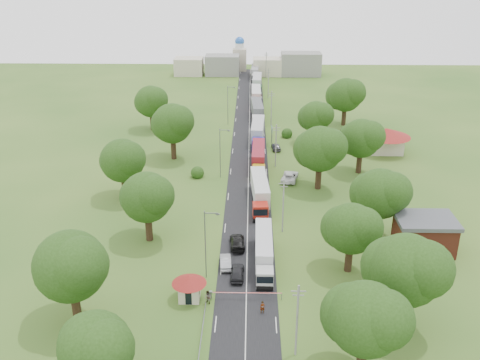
{
  "coord_description": "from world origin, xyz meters",
  "views": [
    {
      "loc": [
        0.41,
        -81.51,
        40.69
      ],
      "look_at": [
        -1.48,
        6.67,
        3.0
      ],
      "focal_mm": 40.0,
      "sensor_mm": 36.0,
      "label": 1
    }
  ],
  "objects_px": {
    "guard_booth": "(189,284)",
    "truck_0": "(264,250)",
    "car_lane_front": "(237,272)",
    "car_lane_mid": "(226,262)",
    "info_sign": "(272,132)",
    "pedestrian_near": "(262,308)",
    "boom_barrier": "(236,293)"
  },
  "relations": [
    {
      "from": "info_sign",
      "to": "car_lane_front",
      "type": "xyz_separation_m",
      "value": [
        -6.47,
        -55.0,
        -2.22
      ]
    },
    {
      "from": "info_sign",
      "to": "guard_booth",
      "type": "bearing_deg",
      "value": -101.68
    },
    {
      "from": "guard_booth",
      "to": "truck_0",
      "type": "height_order",
      "value": "truck_0"
    },
    {
      "from": "info_sign",
      "to": "pedestrian_near",
      "type": "bearing_deg",
      "value": -92.92
    },
    {
      "from": "boom_barrier",
      "to": "car_lane_front",
      "type": "bearing_deg",
      "value": 88.94
    },
    {
      "from": "guard_booth",
      "to": "car_lane_mid",
      "type": "height_order",
      "value": "guard_booth"
    },
    {
      "from": "truck_0",
      "to": "car_lane_mid",
      "type": "relative_size",
      "value": 3.2
    },
    {
      "from": "car_lane_mid",
      "to": "info_sign",
      "type": "bearing_deg",
      "value": -103.48
    },
    {
      "from": "car_lane_front",
      "to": "pedestrian_near",
      "type": "height_order",
      "value": "pedestrian_near"
    },
    {
      "from": "car_lane_front",
      "to": "car_lane_mid",
      "type": "xyz_separation_m",
      "value": [
        -1.73,
        2.78,
        -0.07
      ]
    },
    {
      "from": "truck_0",
      "to": "car_lane_front",
      "type": "relative_size",
      "value": 3.0
    },
    {
      "from": "guard_booth",
      "to": "car_lane_front",
      "type": "xyz_separation_m",
      "value": [
        5.93,
        5.0,
        -1.38
      ]
    },
    {
      "from": "car_lane_front",
      "to": "car_lane_mid",
      "type": "bearing_deg",
      "value": -57.63
    },
    {
      "from": "guard_booth",
      "to": "car_lane_front",
      "type": "distance_m",
      "value": 7.88
    },
    {
      "from": "info_sign",
      "to": "truck_0",
      "type": "height_order",
      "value": "info_sign"
    },
    {
      "from": "boom_barrier",
      "to": "truck_0",
      "type": "relative_size",
      "value": 0.67
    },
    {
      "from": "car_lane_mid",
      "to": "pedestrian_near",
      "type": "height_order",
      "value": "pedestrian_near"
    },
    {
      "from": "truck_0",
      "to": "car_lane_mid",
      "type": "bearing_deg",
      "value": -169.64
    },
    {
      "from": "info_sign",
      "to": "boom_barrier",
      "type": "bearing_deg",
      "value": -96.24
    },
    {
      "from": "boom_barrier",
      "to": "info_sign",
      "type": "bearing_deg",
      "value": 83.76
    },
    {
      "from": "boom_barrier",
      "to": "truck_0",
      "type": "distance_m",
      "value": 9.6
    },
    {
      "from": "truck_0",
      "to": "pedestrian_near",
      "type": "bearing_deg",
      "value": -91.89
    },
    {
      "from": "info_sign",
      "to": "pedestrian_near",
      "type": "distance_m",
      "value": 62.88
    },
    {
      "from": "info_sign",
      "to": "car_lane_front",
      "type": "height_order",
      "value": "info_sign"
    },
    {
      "from": "boom_barrier",
      "to": "info_sign",
      "type": "relative_size",
      "value": 2.25
    },
    {
      "from": "info_sign",
      "to": "car_lane_mid",
      "type": "height_order",
      "value": "info_sign"
    },
    {
      "from": "car_lane_front",
      "to": "car_lane_mid",
      "type": "relative_size",
      "value": 1.07
    },
    {
      "from": "guard_booth",
      "to": "info_sign",
      "type": "xyz_separation_m",
      "value": [
        12.4,
        60.0,
        0.84
      ]
    },
    {
      "from": "car_lane_front",
      "to": "guard_booth",
      "type": "bearing_deg",
      "value": 40.55
    },
    {
      "from": "truck_0",
      "to": "car_lane_front",
      "type": "distance_m",
      "value": 5.39
    },
    {
      "from": "guard_booth",
      "to": "truck_0",
      "type": "distance_m",
      "value": 12.99
    },
    {
      "from": "info_sign",
      "to": "pedestrian_near",
      "type": "height_order",
      "value": "info_sign"
    }
  ]
}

